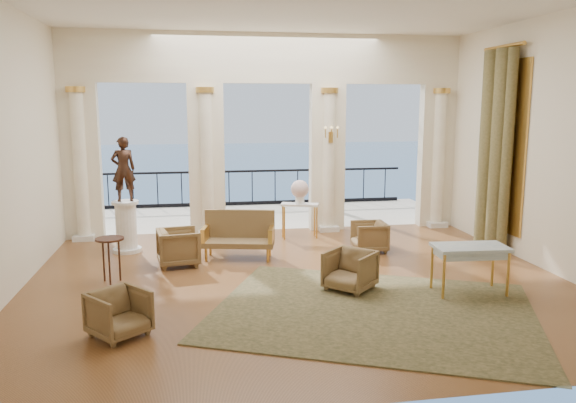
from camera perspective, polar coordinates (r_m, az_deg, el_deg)
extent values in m
plane|color=#4C2C14|center=(9.55, 1.08, -8.09)|extent=(9.00, 9.00, 0.00)
plane|color=white|center=(5.26, 9.27, 2.13)|extent=(9.00, 0.00, 9.00)
plane|color=white|center=(9.38, -27.08, 4.54)|extent=(0.00, 8.00, 8.00)
plane|color=white|center=(10.89, 25.19, 5.28)|extent=(0.00, 8.00, 8.00)
plane|color=white|center=(9.22, 1.18, 19.58)|extent=(9.00, 9.00, 0.00)
cube|color=beige|center=(12.93, -2.13, 14.33)|extent=(9.00, 0.30, 1.10)
cube|color=beige|center=(13.06, -20.23, 3.80)|extent=(0.80, 0.30, 3.40)
cylinder|color=beige|center=(12.90, -20.35, 3.27)|extent=(0.28, 0.28, 3.20)
cylinder|color=gold|center=(12.83, -20.80, 10.61)|extent=(0.40, 0.40, 0.12)
cube|color=silver|center=(13.15, -19.95, -3.40)|extent=(0.45, 0.45, 0.12)
cube|color=beige|center=(12.84, -8.28, 4.21)|extent=(0.80, 0.30, 3.40)
cylinder|color=beige|center=(12.67, -8.25, 3.68)|extent=(0.28, 0.28, 3.20)
cylinder|color=gold|center=(12.60, -8.44, 11.16)|extent=(0.40, 0.40, 0.12)
cube|color=silver|center=(12.93, -8.08, -3.12)|extent=(0.45, 0.45, 0.12)
cube|color=beige|center=(13.21, 3.99, 4.44)|extent=(0.80, 0.30, 3.40)
cylinder|color=beige|center=(13.04, 4.17, 3.93)|extent=(0.28, 0.28, 3.20)
cylinder|color=gold|center=(12.97, 4.26, 11.20)|extent=(0.40, 0.40, 0.12)
cube|color=silver|center=(13.29, 4.08, -2.69)|extent=(0.45, 0.45, 0.12)
cube|color=beige|center=(14.08, 14.76, 4.48)|extent=(0.80, 0.30, 3.40)
cylinder|color=beige|center=(13.93, 15.05, 4.00)|extent=(0.28, 0.28, 3.20)
cylinder|color=gold|center=(13.87, 15.36, 10.79)|extent=(0.40, 0.40, 0.12)
cube|color=silver|center=(14.16, 14.77, -2.21)|extent=(0.45, 0.45, 0.12)
cube|color=#BFB19E|center=(15.12, -3.00, -1.56)|extent=(10.00, 3.60, 0.10)
cube|color=black|center=(16.53, -3.67, 3.10)|extent=(9.00, 0.06, 0.06)
cube|color=black|center=(16.67, -3.64, -0.14)|extent=(9.00, 0.06, 0.10)
cylinder|color=black|center=(16.60, -3.65, 1.39)|extent=(0.03, 0.03, 1.00)
cylinder|color=black|center=(16.68, -17.80, 0.98)|extent=(0.03, 0.03, 1.00)
cylinder|color=black|center=(17.50, 9.83, 1.70)|extent=(0.03, 0.03, 1.00)
cylinder|color=#4C3823|center=(15.98, 3.79, 6.83)|extent=(0.20, 0.20, 4.20)
plane|color=#2A5682|center=(69.53, -8.15, 2.40)|extent=(160.00, 160.00, 0.00)
cylinder|color=brown|center=(11.68, 21.37, 4.56)|extent=(0.26, 0.26, 4.00)
cylinder|color=brown|center=(12.04, 20.12, 4.78)|extent=(0.32, 0.32, 4.00)
cylinder|color=brown|center=(12.46, 19.26, 4.98)|extent=(0.26, 0.26, 4.00)
cylinder|color=gold|center=(12.10, 21.09, 14.47)|extent=(0.08, 1.40, 0.08)
cube|color=gold|center=(12.14, 21.01, 5.23)|extent=(0.04, 1.60, 3.40)
cube|color=gold|center=(12.86, 4.35, 6.53)|extent=(0.10, 0.04, 0.25)
cylinder|color=gold|center=(12.74, 3.83, 6.95)|extent=(0.02, 0.02, 0.22)
cylinder|color=gold|center=(12.77, 4.44, 6.95)|extent=(0.02, 0.02, 0.22)
cylinder|color=gold|center=(12.81, 5.06, 6.95)|extent=(0.02, 0.02, 0.22)
cube|color=#2E361D|center=(8.31, 8.66, -10.93)|extent=(5.51, 5.00, 0.02)
imported|color=#46381C|center=(7.62, -16.81, -10.63)|extent=(0.88, 0.88, 0.67)
imported|color=#46381C|center=(9.07, 6.31, -6.78)|extent=(0.95, 0.95, 0.71)
imported|color=#46381C|center=(11.47, 8.26, -3.39)|extent=(0.63, 0.67, 0.67)
imported|color=#46381C|center=(10.57, -11.05, -4.39)|extent=(0.78, 0.82, 0.75)
cube|color=#46381C|center=(10.87, -5.08, -4.23)|extent=(1.46, 0.84, 0.10)
cube|color=#46381C|center=(11.05, -4.92, -2.26)|extent=(1.35, 0.37, 0.56)
cube|color=gold|center=(10.93, -8.41, -3.23)|extent=(0.20, 0.56, 0.26)
cube|color=gold|center=(10.76, -1.71, -3.34)|extent=(0.20, 0.56, 0.26)
cylinder|color=gold|center=(10.80, -8.33, -5.36)|extent=(0.05, 0.05, 0.25)
cylinder|color=gold|center=(10.64, -2.07, -5.50)|extent=(0.05, 0.05, 0.25)
cylinder|color=gold|center=(11.22, -7.89, -4.77)|extent=(0.05, 0.05, 0.25)
cylinder|color=gold|center=(11.07, -1.87, -4.88)|extent=(0.05, 0.05, 0.25)
cube|color=#9FB4C4|center=(9.21, 18.05, -4.45)|extent=(1.16, 0.69, 0.05)
cylinder|color=gold|center=(8.89, 15.54, -7.40)|extent=(0.04, 0.04, 0.72)
cylinder|color=gold|center=(9.30, 21.45, -6.97)|extent=(0.04, 0.04, 0.72)
cylinder|color=gold|center=(9.35, 14.41, -6.50)|extent=(0.04, 0.04, 0.72)
cylinder|color=gold|center=(9.74, 20.09, -6.14)|extent=(0.04, 0.04, 0.72)
cylinder|color=silver|center=(11.84, -16.00, -4.73)|extent=(0.57, 0.57, 0.08)
cylinder|color=silver|center=(11.73, -16.11, -2.46)|extent=(0.42, 0.42, 0.91)
cylinder|color=silver|center=(11.64, -16.23, -0.09)|extent=(0.53, 0.53, 0.06)
imported|color=#321F16|center=(11.55, -16.38, 3.17)|extent=(0.53, 0.41, 1.28)
cube|color=silver|center=(12.39, 1.20, -0.31)|extent=(0.87, 0.55, 0.05)
cylinder|color=gold|center=(12.40, -0.53, -2.13)|extent=(0.04, 0.04, 0.73)
cylinder|color=gold|center=(12.32, 2.82, -2.22)|extent=(0.04, 0.04, 0.73)
cylinder|color=gold|center=(12.62, -0.38, -1.92)|extent=(0.04, 0.04, 0.73)
cylinder|color=gold|center=(12.54, 2.91, -2.01)|extent=(0.04, 0.04, 0.73)
cylinder|color=white|center=(12.37, 1.21, 0.35)|extent=(0.20, 0.20, 0.25)
sphere|color=#C38D92|center=(12.33, 1.21, 1.28)|extent=(0.40, 0.40, 0.40)
cylinder|color=black|center=(9.76, -17.67, -3.65)|extent=(0.47, 0.47, 0.03)
cylinder|color=black|center=(9.90, -16.75, -5.67)|extent=(0.03, 0.03, 0.73)
cylinder|color=black|center=(9.94, -18.23, -5.69)|extent=(0.03, 0.03, 0.73)
cylinder|color=black|center=(9.71, -17.70, -6.03)|extent=(0.03, 0.03, 0.73)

